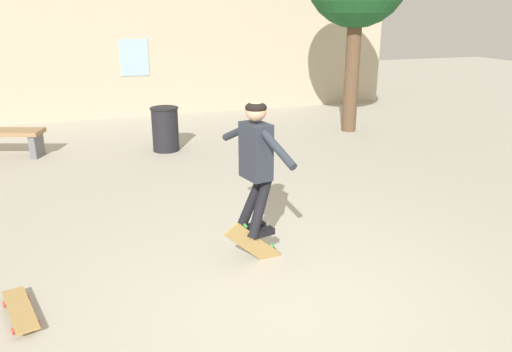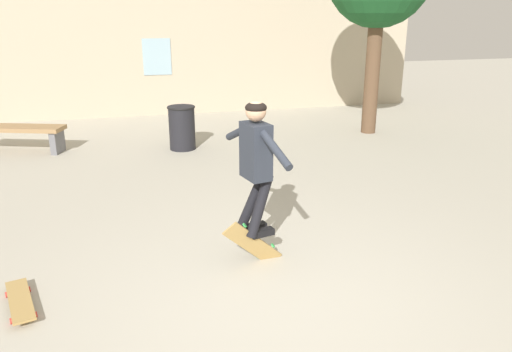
{
  "view_description": "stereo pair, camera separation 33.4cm",
  "coord_description": "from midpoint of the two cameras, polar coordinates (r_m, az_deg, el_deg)",
  "views": [
    {
      "loc": [
        -1.57,
        -3.95,
        2.64
      ],
      "look_at": [
        0.0,
        0.73,
        0.98
      ],
      "focal_mm": 35.0,
      "sensor_mm": 36.0,
      "label": 1
    },
    {
      "loc": [
        -1.25,
        -4.04,
        2.64
      ],
      "look_at": [
        0.0,
        0.73,
        0.98
      ],
      "focal_mm": 35.0,
      "sensor_mm": 36.0,
      "label": 2
    }
  ],
  "objects": [
    {
      "name": "ground_plane",
      "position": [
        4.99,
        0.76,
        -13.39
      ],
      "size": [
        40.0,
        40.0,
        0.0
      ],
      "primitive_type": "plane",
      "color": "#B2AD9E"
    },
    {
      "name": "building_backdrop",
      "position": [
        13.31,
        -12.94,
        16.49
      ],
      "size": [
        13.81,
        0.52,
        5.31
      ],
      "color": "#B7A88E",
      "rests_on": "ground_plane"
    },
    {
      "name": "trash_bin",
      "position": [
        9.88,
        -11.3,
        5.4
      ],
      "size": [
        0.55,
        0.55,
        0.85
      ],
      "color": "black",
      "rests_on": "ground_plane"
    },
    {
      "name": "skater",
      "position": [
        5.14,
        -1.85,
        2.16
      ],
      "size": [
        0.41,
        1.33,
        1.44
      ],
      "rotation": [
        0.0,
        0.0,
        0.23
      ],
      "color": "#282D38"
    },
    {
      "name": "skateboard_flipping",
      "position": [
        5.41,
        -2.05,
        -7.86
      ],
      "size": [
        0.71,
        0.3,
        0.69
      ],
      "rotation": [
        0.0,
        0.0,
        0.36
      ],
      "color": "#AD894C"
    },
    {
      "name": "skateboard_resting",
      "position": [
        5.19,
        -27.1,
        -13.45
      ],
      "size": [
        0.39,
        0.82,
        0.08
      ],
      "rotation": [
        0.0,
        0.0,
        4.98
      ],
      "color": "#AD894C",
      "rests_on": "ground_plane"
    }
  ]
}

